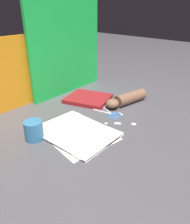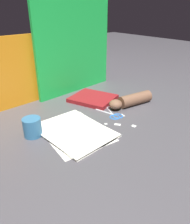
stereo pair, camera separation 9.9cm
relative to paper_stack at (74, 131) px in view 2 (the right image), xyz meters
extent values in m
plane|color=#4C494F|center=(0.12, 0.01, -0.01)|extent=(6.00, 6.00, 0.00)
cube|color=orange|center=(-0.09, 0.46, 0.19)|extent=(0.81, 0.09, 0.39)
cube|color=green|center=(0.33, 0.46, 0.28)|extent=(0.59, 0.09, 0.58)
cube|color=white|center=(0.00, 0.00, 0.00)|extent=(0.29, 0.37, 0.00)
cube|color=white|center=(0.00, 0.00, 0.00)|extent=(0.30, 0.37, 0.00)
cube|color=white|center=(0.00, 0.01, 0.00)|extent=(0.27, 0.35, 0.00)
cube|color=white|center=(0.00, 0.00, 0.00)|extent=(0.29, 0.37, 0.00)
cube|color=maroon|center=(0.31, 0.25, 0.01)|extent=(0.30, 0.32, 0.02)
sphere|color=silver|center=(0.27, 0.02, 0.00)|extent=(0.01, 0.01, 0.01)
cylinder|color=silver|center=(0.25, 0.07, 0.00)|extent=(0.04, 0.11, 0.01)
torus|color=blue|center=(0.27, -0.01, 0.00)|extent=(0.07, 0.07, 0.01)
cylinder|color=silver|center=(0.29, 0.07, 0.00)|extent=(0.05, 0.10, 0.01)
torus|color=blue|center=(0.25, -0.01, 0.00)|extent=(0.07, 0.07, 0.01)
cylinder|color=brown|center=(0.46, 0.04, 0.03)|extent=(0.22, 0.10, 0.07)
ellipsoid|color=brown|center=(0.32, 0.06, 0.03)|extent=(0.08, 0.08, 0.05)
cube|color=white|center=(0.30, -0.02, -0.01)|extent=(0.02, 0.03, 0.00)
cube|color=white|center=(0.17, -0.03, -0.01)|extent=(0.02, 0.02, 0.00)
cube|color=white|center=(0.26, -0.14, -0.01)|extent=(0.02, 0.03, 0.00)
cube|color=white|center=(0.21, -0.07, -0.01)|extent=(0.03, 0.04, 0.00)
cylinder|color=teal|center=(-0.16, 0.09, 0.04)|extent=(0.08, 0.08, 0.09)
camera|label=1|loc=(-0.55, -0.67, 0.53)|focal=35.00mm
camera|label=2|loc=(-0.48, -0.74, 0.53)|focal=35.00mm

